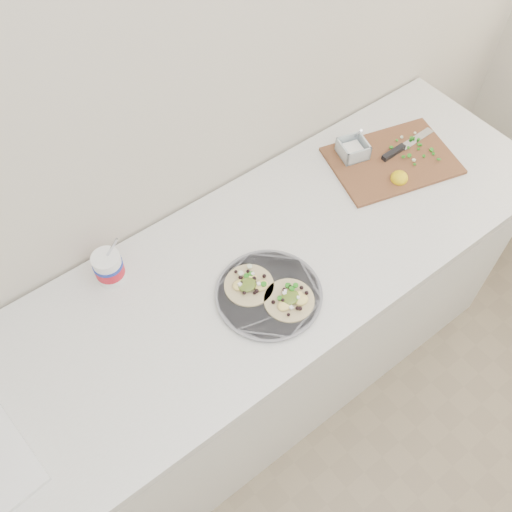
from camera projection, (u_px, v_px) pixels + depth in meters
counter at (215, 360)px, 2.01m from camera, size 2.44×0.66×0.90m
taco_plate at (269, 293)px, 1.63m from camera, size 0.31×0.31×0.04m
tub at (109, 265)px, 1.63m from camera, size 0.09×0.09×0.19m
cutboard at (390, 157)px, 1.94m from camera, size 0.48×0.39×0.07m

